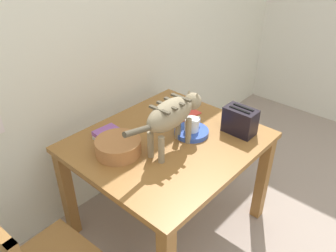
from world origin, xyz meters
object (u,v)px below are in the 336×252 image
Objects in this scene: book_stack at (108,134)px; toaster at (240,121)px; wicker_basket at (118,146)px; coffee_mug at (192,124)px; cat at (172,115)px; saucer_bowl at (191,132)px; dining_table at (168,151)px; magazine at (178,114)px.

book_stack is 0.82× the size of toaster.
coffee_mug is at bearing -22.87° from wicker_basket.
cat is at bearing -63.82° from book_stack.
coffee_mug reaches higher than saucer_bowl.
toaster is at bearing 61.38° from cat.
cat reaches higher than book_stack.
dining_table is 1.78× the size of cat.
book_stack reaches higher than dining_table.
cat is 4.67× the size of coffee_mug.
coffee_mug is at bearing 0.00° from saucer_bowl.
cat reaches higher than saucer_bowl.
cat is 0.29m from saucer_bowl.
book_stack is at bearing -156.19° from cat.
coffee_mug reaches higher than book_stack.
cat reaches higher than toaster.
toaster is at bearing -44.14° from saucer_bowl.
magazine is (0.33, 0.23, -0.22)m from cat.
saucer_bowl is 0.48m from wicker_basket.
wicker_basket reaches higher than magazine.
book_stack is (-0.38, 0.37, -0.05)m from coffee_mug.
book_stack is at bearing 135.93° from toaster.
cat is at bearing -177.67° from coffee_mug.
magazine is 1.66× the size of book_stack.
coffee_mug is 0.49× the size of magazine.
magazine is at bearing 28.87° from dining_table.
toaster is (0.66, -0.40, 0.04)m from wicker_basket.
toaster is at bearing -31.17° from wicker_basket.
coffee_mug is (0.15, -0.07, 0.16)m from dining_table.
book_stack is at bearing 127.57° from dining_table.
book_stack is (-0.38, 0.37, 0.01)m from saucer_bowl.
dining_table is 0.35m from wicker_basket.
wicker_basket is at bearing -109.84° from book_stack.
cat is at bearing -38.33° from wicker_basket.
coffee_mug is (0.20, 0.01, -0.16)m from cat.
cat reaches higher than coffee_mug.
dining_table is 0.49m from toaster.
saucer_bowl is at bearing 90.00° from cat.
saucer_bowl is (0.19, 0.01, -0.21)m from cat.
coffee_mug is at bearing -43.79° from book_stack.
cat is 0.46m from magazine.
book_stack is at bearing 136.21° from coffee_mug.
coffee_mug is (0.00, 0.00, 0.06)m from saucer_bowl.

